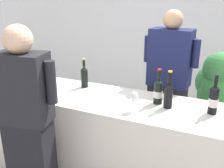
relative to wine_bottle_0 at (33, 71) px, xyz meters
The scene contains 12 objects.
wall_back 2.73m from the wine_bottle_0, 67.31° to the left, with size 8.00×0.10×2.80m, color white.
counter 1.19m from the wine_bottle_0, ahead, with size 2.52×0.68×0.90m, color beige.
wine_bottle_0 is the anchor object (origin of this frame).
wine_bottle_2 0.61m from the wine_bottle_0, ahead, with size 0.07×0.07×0.31m.
wine_bottle_3 1.53m from the wine_bottle_0, ahead, with size 0.08×0.08×0.33m.
wine_bottle_4 0.21m from the wine_bottle_0, 51.35° to the right, with size 0.07×0.07×0.30m.
wine_bottle_5 1.89m from the wine_bottle_0, ahead, with size 0.08×0.08×0.33m.
wine_bottle_6 1.42m from the wine_bottle_0, ahead, with size 0.08×0.08×0.32m.
wine_glass 1.31m from the wine_bottle_0, 11.55° to the right, with size 0.08×0.08×0.17m.
person_server 1.51m from the wine_bottle_0, 22.05° to the left, with size 0.60×0.28×1.69m.
person_guest 0.94m from the wine_bottle_0, 53.07° to the right, with size 0.53×0.32×1.64m.
potted_shrub 2.16m from the wine_bottle_0, 28.86° to the left, with size 0.50×0.59×1.22m.
Camera 1 is at (0.89, -2.03, 1.83)m, focal length 41.23 mm.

